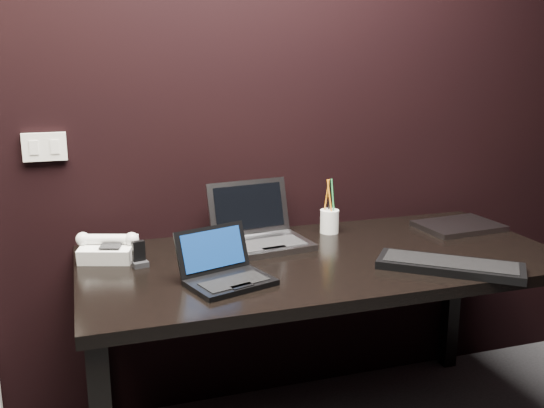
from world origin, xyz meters
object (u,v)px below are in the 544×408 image
object	(u,v)px
desk_phone	(109,248)
mobile_phone	(139,257)
desk	(323,277)
ext_keyboard	(450,266)
netbook	(225,272)
closed_laptop	(459,226)
pen_cup	(329,220)
silver_laptop	(260,234)

from	to	relation	value
desk_phone	mobile_phone	size ratio (longest dim) A/B	2.59
desk	desk_phone	world-z (taller)	desk_phone
ext_keyboard	netbook	bearing A→B (deg)	170.96
mobile_phone	closed_laptop	bearing A→B (deg)	2.67
desk_phone	mobile_phone	world-z (taller)	desk_phone
netbook	pen_cup	distance (m)	0.67
desk	netbook	distance (m)	0.43
silver_laptop	closed_laptop	distance (m)	0.85
closed_laptop	desk_phone	size ratio (longest dim) A/B	1.50
desk	closed_laptop	size ratio (longest dim) A/B	5.00
ext_keyboard	closed_laptop	size ratio (longest dim) A/B	1.38
desk	ext_keyboard	distance (m)	0.44
netbook	closed_laptop	size ratio (longest dim) A/B	0.90
desk_phone	pen_cup	size ratio (longest dim) A/B	1.03
ext_keyboard	mobile_phone	bearing A→B (deg)	160.10
ext_keyboard	pen_cup	bearing A→B (deg)	111.78
desk_phone	desk	bearing A→B (deg)	-15.50
pen_cup	netbook	bearing A→B (deg)	-142.25
silver_laptop	ext_keyboard	xyz separation A→B (m)	(0.52, -0.46, -0.03)
desk	closed_laptop	bearing A→B (deg)	13.11
netbook	mobile_phone	size ratio (longest dim) A/B	3.52
silver_laptop	desk_phone	bearing A→B (deg)	179.19
desk	netbook	bearing A→B (deg)	-160.00
desk	mobile_phone	xyz separation A→B (m)	(-0.64, 0.09, 0.11)
desk_phone	pen_cup	distance (m)	0.87
silver_laptop	pen_cup	size ratio (longest dim) A/B	1.65
closed_laptop	mobile_phone	world-z (taller)	mobile_phone
silver_laptop	desk_phone	distance (m)	0.55
netbook	desk_phone	world-z (taller)	netbook
netbook	closed_laptop	bearing A→B (deg)	15.72
desk_phone	netbook	bearing A→B (deg)	-45.76
netbook	ext_keyboard	xyz separation A→B (m)	(0.74, -0.12, -0.02)
silver_laptop	mobile_phone	size ratio (longest dim) A/B	4.16
netbook	mobile_phone	distance (m)	0.34
closed_laptop	pen_cup	xyz separation A→B (m)	(-0.53, 0.11, 0.04)
desk	pen_cup	world-z (taller)	pen_cup
silver_laptop	mobile_phone	distance (m)	0.47
desk	ext_keyboard	xyz separation A→B (m)	(0.35, -0.26, 0.09)
desk	silver_laptop	xyz separation A→B (m)	(-0.18, 0.19, 0.12)
desk	pen_cup	size ratio (longest dim) A/B	7.70
netbook	pen_cup	xyz separation A→B (m)	(0.53, 0.41, 0.02)
silver_laptop	mobile_phone	xyz separation A→B (m)	(-0.46, -0.10, -0.01)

